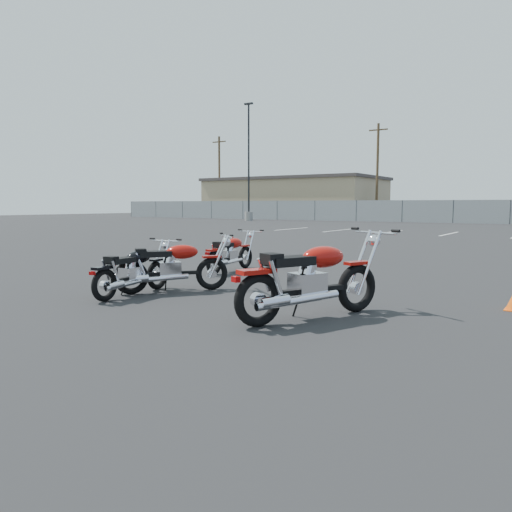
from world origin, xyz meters
The scene contains 11 objects.
ground centered at (0.00, 0.00, 0.00)m, with size 120.00×120.00×0.00m, color black.
motorcycle_front_red centered at (-1.87, 2.74, 0.41)m, with size 0.71×1.83×0.89m.
motorcycle_second_black centered at (-1.50, -0.47, 0.40)m, with size 0.70×1.81×0.88m.
motorcycle_third_red centered at (-1.17, 0.10, 0.44)m, with size 1.52×1.80×0.98m.
motorcycle_rear_red centered at (1.69, -0.39, 0.52)m, with size 1.42×2.28×1.15m.
light_pole_west centered at (-20.50, 30.89, 2.68)m, with size 0.80×0.70×10.28m.
chainlink_fence centered at (0.00, 35.00, 0.90)m, with size 80.06×0.06×1.80m.
tan_building_west centered at (-22.00, 42.00, 2.16)m, with size 18.40×10.40×4.30m.
utility_pole_a centered at (-30.00, 39.00, 4.69)m, with size 1.80×0.24×9.00m.
utility_pole_b centered at (-12.00, 40.00, 4.69)m, with size 1.80×0.24×9.00m.
parking_line_stripes centered at (-2.50, 20.00, 0.00)m, with size 15.12×4.00×0.01m.
Camera 1 is at (4.59, -6.07, 1.48)m, focal length 35.00 mm.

